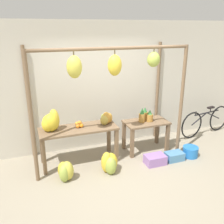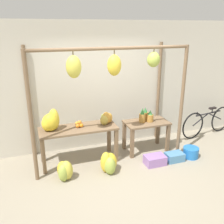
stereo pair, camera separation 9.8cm
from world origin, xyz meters
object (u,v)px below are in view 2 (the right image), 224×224
pineapple_cluster (146,116)px  fruit_crate_purple (174,157)px  banana_pile_ground_left (64,171)px  banana_pile_on_table (50,122)px  blue_bucket (191,152)px  parked_bicycle (207,122)px  fruit_crate_white (155,160)px  papaya_pile (106,119)px  banana_pile_ground_right (108,163)px  orange_pile (79,124)px

pineapple_cluster → fruit_crate_purple: 1.05m
fruit_crate_purple → banana_pile_ground_left: bearing=178.3°
banana_pile_on_table → fruit_crate_purple: (2.41, -0.67, -0.84)m
banana_pile_ground_left → fruit_crate_purple: banana_pile_ground_left is taller
blue_bucket → parked_bicycle: (1.10, 0.87, 0.25)m
fruit_crate_white → papaya_pile: papaya_pile is taller
pineapple_cluster → banana_pile_ground_right: size_ratio=0.70×
fruit_crate_purple → pineapple_cluster: bearing=120.2°
banana_pile_on_table → blue_bucket: banana_pile_on_table is taller
banana_pile_on_table → parked_bicycle: bearing=3.3°
orange_pile → fruit_crate_purple: (1.85, -0.67, -0.71)m
banana_pile_ground_left → parked_bicycle: 3.87m
blue_bucket → papaya_pile: 1.96m
fruit_crate_white → parked_bicycle: bearing=24.4°
parked_bicycle → papaya_pile: papaya_pile is taller
banana_pile_ground_right → papaya_pile: (0.15, 0.60, 0.69)m
banana_pile_ground_right → papaya_pile: 0.92m
blue_bucket → fruit_crate_purple: (-0.41, -0.02, -0.02)m
orange_pile → parked_bicycle: 3.39m
orange_pile → banana_pile_ground_left: size_ratio=0.61×
fruit_crate_purple → banana_pile_ground_right: bearing=178.7°
fruit_crate_white → banana_pile_ground_left: bearing=177.8°
fruit_crate_white → papaya_pile: (-0.83, 0.63, 0.78)m
fruit_crate_white → fruit_crate_purple: fruit_crate_white is taller
blue_bucket → orange_pile: bearing=163.8°
banana_pile_on_table → blue_bucket: 3.01m
papaya_pile → blue_bucket: bearing=-19.7°
pineapple_cluster → papaya_pile: (-0.91, -0.02, 0.06)m
orange_pile → banana_pile_ground_left: 0.97m
pineapple_cluster → blue_bucket: bearing=-38.6°
papaya_pile → fruit_crate_purple: papaya_pile is taller
orange_pile → blue_bucket: bearing=-16.2°
pineapple_cluster → banana_pile_on_table: bearing=179.6°
banana_pile_on_table → pineapple_cluster: (2.03, -0.02, -0.11)m
fruit_crate_white → blue_bucket: bearing=1.4°
orange_pile → papaya_pile: bearing=-4.5°
banana_pile_on_table → fruit_crate_purple: size_ratio=1.14×
pineapple_cluster → fruit_crate_white: pineapple_cluster is taller
fruit_crate_white → fruit_crate_purple: (0.46, 0.00, -0.01)m
orange_pile → banana_pile_ground_right: orange_pile is taller
orange_pile → parked_bicycle: bearing=3.7°
blue_bucket → banana_pile_ground_left: bearing=179.0°
papaya_pile → fruit_crate_purple: bearing=-26.0°
fruit_crate_white → papaya_pile: 1.30m
banana_pile_on_table → blue_bucket: (2.82, -0.65, -0.81)m
banana_pile_on_table → banana_pile_ground_right: size_ratio=0.92×
banana_pile_on_table → banana_pile_ground_right: (0.97, -0.63, -0.74)m
banana_pile_ground_right → fruit_crate_purple: banana_pile_ground_right is taller
fruit_crate_purple → fruit_crate_white: bearing=-179.9°
fruit_crate_white → blue_bucket: size_ratio=1.26×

